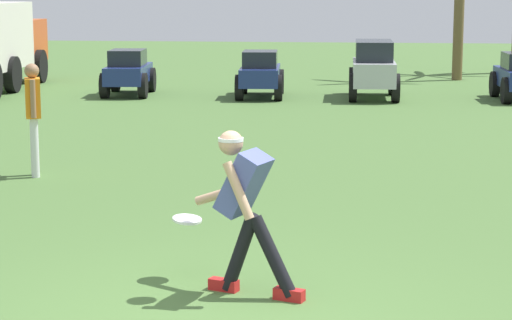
{
  "coord_description": "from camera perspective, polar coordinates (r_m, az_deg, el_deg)",
  "views": [
    {
      "loc": [
        1.24,
        -7.32,
        2.59
      ],
      "look_at": [
        0.08,
        2.31,
        0.9
      ],
      "focal_mm": 70.0,
      "sensor_mm": 36.0,
      "label": 1
    }
  ],
  "objects": [
    {
      "name": "parked_car_slot_c",
      "position": [
        23.63,
        6.74,
        5.28
      ],
      "size": [
        1.21,
        2.43,
        1.34
      ],
      "color": "#B7BABF",
      "rests_on": "ground_plane"
    },
    {
      "name": "parked_car_slot_b",
      "position": [
        23.68,
        0.24,
        4.97
      ],
      "size": [
        1.23,
        2.26,
        1.1
      ],
      "color": "navy",
      "rests_on": "ground_plane"
    },
    {
      "name": "frisbee_thrower",
      "position": [
        8.4,
        -0.64,
        -2.48
      ],
      "size": [
        1.02,
        0.69,
        1.4
      ],
      "color": "black",
      "rests_on": "ground_plane"
    },
    {
      "name": "parked_car_slot_a",
      "position": [
        24.34,
        -7.31,
        5.03
      ],
      "size": [
        1.28,
        2.27,
        1.1
      ],
      "color": "navy",
      "rests_on": "ground_plane"
    },
    {
      "name": "teammate_near_sideline",
      "position": [
        14.0,
        -12.62,
        2.88
      ],
      "size": [
        0.31,
        0.49,
        1.56
      ],
      "color": "silver",
      "rests_on": "ground_plane"
    },
    {
      "name": "frisbee_in_flight",
      "position": [
        8.94,
        -3.96,
        -3.41
      ],
      "size": [
        0.37,
        0.37,
        0.06
      ],
      "color": "white"
    }
  ]
}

